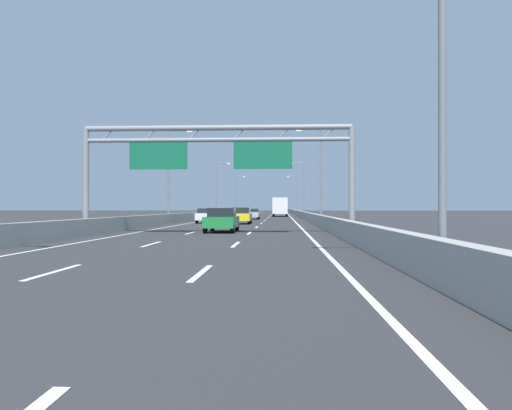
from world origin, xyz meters
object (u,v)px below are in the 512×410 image
object	(u,v)px
streetlamp_right_mid	(319,169)
white_car	(208,215)
streetlamp_right_far	(302,185)
yellow_car	(241,216)
sign_gantry	(215,152)
green_car	(222,220)
streetlamp_left_far	(218,185)
streetlamp_right_near	(433,53)
streetlamp_left_mid	(171,170)
streetlamp_right_distant	(296,192)
silver_car	(253,214)
streetlamp_left_distant	(237,192)
box_truck	(280,206)

from	to	relation	value
streetlamp_right_mid	white_car	size ratio (longest dim) A/B	2.05
streetlamp_right_far	yellow_car	bearing A→B (deg)	-100.62
sign_gantry	green_car	size ratio (longest dim) A/B	3.76
streetlamp_left_far	yellow_car	xyz separation A→B (m)	(7.41, -40.10, -4.62)
streetlamp_right_near	yellow_car	bearing A→B (deg)	102.52
white_car	streetlamp_left_mid	bearing A→B (deg)	168.95
sign_gantry	green_car	world-z (taller)	sign_gantry
streetlamp_left_mid	white_car	world-z (taller)	streetlamp_left_mid
streetlamp_right_mid	white_car	xyz separation A→B (m)	(-11.00, -0.77, -4.64)
sign_gantry	streetlamp_right_far	world-z (taller)	streetlamp_right_far
streetlamp_left_far	streetlamp_right_far	bearing A→B (deg)	0.00
streetlamp_right_mid	streetlamp_right_distant	distance (m)	73.95
streetlamp_left_mid	streetlamp_right_near	bearing A→B (deg)	-68.01
white_car	silver_car	bearing A→B (deg)	76.64
streetlamp_left_distant	white_car	size ratio (longest dim) A/B	2.05
yellow_car	streetlamp_left_mid	bearing A→B (deg)	157.15
streetlamp_right_near	streetlamp_right_far	size ratio (longest dim) A/B	1.00
silver_car	yellow_car	bearing A→B (deg)	-90.25
streetlamp_right_near	streetlamp_left_distant	distance (m)	111.93
streetlamp_right_mid	streetlamp_right_far	distance (m)	36.98
streetlamp_left_mid	yellow_car	bearing A→B (deg)	-22.85
streetlamp_left_far	box_truck	size ratio (longest dim) A/B	1.22
streetlamp_left_far	streetlamp_right_mid	bearing A→B (deg)	-68.01
white_car	streetlamp_right_far	bearing A→B (deg)	73.74
streetlamp_left_distant	green_car	world-z (taller)	streetlamp_left_distant
streetlamp_right_far	green_car	size ratio (longest dim) A/B	2.25
white_car	green_car	size ratio (longest dim) A/B	1.10
sign_gantry	streetlamp_right_near	xyz separation A→B (m)	(7.56, -16.07, 0.60)
white_car	silver_car	distance (m)	15.42
streetlamp_left_distant	streetlamp_right_far	bearing A→B (deg)	-68.01
streetlamp_left_mid	silver_car	distance (m)	16.75
streetlamp_right_far	white_car	bearing A→B (deg)	-106.26
streetlamp_right_near	streetlamp_left_mid	distance (m)	39.88
streetlamp_right_near	streetlamp_left_mid	world-z (taller)	same
white_car	streetlamp_right_near	bearing A→B (deg)	-73.10
streetlamp_right_far	streetlamp_left_distant	world-z (taller)	same
streetlamp_right_mid	streetlamp_left_distant	xyz separation A→B (m)	(-14.93, 73.95, 0.00)
sign_gantry	streetlamp_left_far	xyz separation A→B (m)	(-7.37, 57.88, 0.60)
streetlamp_right_far	green_car	distance (m)	55.93
streetlamp_right_mid	streetlamp_right_far	xyz separation A→B (m)	(0.00, 36.98, 0.00)
streetlamp_left_far	yellow_car	world-z (taller)	streetlamp_left_far
streetlamp_left_far	streetlamp_left_distant	world-z (taller)	same
streetlamp_right_near	streetlamp_right_mid	bearing A→B (deg)	90.00
box_truck	streetlamp_left_mid	bearing A→B (deg)	-108.59
streetlamp_right_mid	yellow_car	world-z (taller)	streetlamp_right_mid
streetlamp_right_mid	streetlamp_left_distant	bearing A→B (deg)	101.41
streetlamp_left_far	streetlamp_right_far	world-z (taller)	same
box_truck	streetlamp_right_distant	bearing A→B (deg)	84.58
streetlamp_left_mid	box_truck	distance (m)	34.77
silver_car	streetlamp_right_distant	bearing A→B (deg)	82.90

